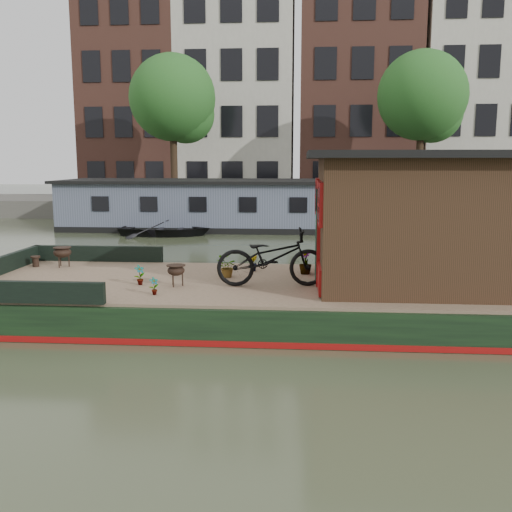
# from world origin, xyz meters

# --- Properties ---
(ground) EXTENTS (120.00, 120.00, 0.00)m
(ground) POSITION_xyz_m (0.00, 0.00, 0.00)
(ground) COLOR #374028
(ground) RESTS_ON ground
(houseboat_hull) EXTENTS (14.01, 4.02, 0.60)m
(houseboat_hull) POSITION_xyz_m (-1.33, 0.00, 0.27)
(houseboat_hull) COLOR black
(houseboat_hull) RESTS_ON ground
(houseboat_deck) EXTENTS (11.80, 3.80, 0.05)m
(houseboat_deck) POSITION_xyz_m (0.00, 0.00, 0.62)
(houseboat_deck) COLOR #8F7258
(houseboat_deck) RESTS_ON houseboat_hull
(bow_bulwark) EXTENTS (3.00, 4.00, 0.35)m
(bow_bulwark) POSITION_xyz_m (-5.07, 0.00, 0.82)
(bow_bulwark) COLOR black
(bow_bulwark) RESTS_ON houseboat_deck
(cabin) EXTENTS (4.00, 3.50, 2.42)m
(cabin) POSITION_xyz_m (2.19, 0.00, 1.88)
(cabin) COLOR black
(cabin) RESTS_ON houseboat_deck
(bicycle) EXTENTS (2.06, 0.91, 1.05)m
(bicycle) POSITION_xyz_m (-0.42, -0.36, 1.17)
(bicycle) COLOR black
(bicycle) RESTS_ON houseboat_deck
(potted_plant_a) EXTENTS (0.23, 0.23, 0.37)m
(potted_plant_a) POSITION_xyz_m (-2.84, -0.47, 0.84)
(potted_plant_a) COLOR brown
(potted_plant_a) RESTS_ON houseboat_deck
(potted_plant_b) EXTENTS (0.18, 0.21, 0.34)m
(potted_plant_b) POSITION_xyz_m (-0.88, 1.05, 0.82)
(potted_plant_b) COLOR maroon
(potted_plant_b) RESTS_ON houseboat_deck
(potted_plant_c) EXTENTS (0.37, 0.32, 0.42)m
(potted_plant_c) POSITION_xyz_m (-1.35, 0.34, 0.86)
(potted_plant_c) COLOR #AF4132
(potted_plant_c) RESTS_ON houseboat_deck
(potted_plant_d) EXTENTS (0.36, 0.36, 0.47)m
(potted_plant_d) POSITION_xyz_m (0.20, 0.81, 0.88)
(potted_plant_d) COLOR #965729
(potted_plant_d) RESTS_ON houseboat_deck
(potted_plant_e) EXTENTS (0.19, 0.18, 0.31)m
(potted_plant_e) POSITION_xyz_m (-2.38, -1.23, 0.80)
(potted_plant_e) COLOR #963A2B
(potted_plant_e) RESTS_ON houseboat_deck
(brazier_front) EXTENTS (0.45, 0.45, 0.39)m
(brazier_front) POSITION_xyz_m (-2.15, -0.51, 0.85)
(brazier_front) COLOR black
(brazier_front) RESTS_ON houseboat_deck
(brazier_rear) EXTENTS (0.43, 0.43, 0.43)m
(brazier_rear) POSITION_xyz_m (-5.01, 1.19, 0.87)
(brazier_rear) COLOR black
(brazier_rear) RESTS_ON houseboat_deck
(bollard_port) EXTENTS (0.20, 0.20, 0.23)m
(bollard_port) POSITION_xyz_m (-5.60, 1.15, 0.77)
(bollard_port) COLOR black
(bollard_port) RESTS_ON houseboat_deck
(dinghy) EXTENTS (3.57, 2.56, 0.74)m
(dinghy) POSITION_xyz_m (-5.25, 11.50, 0.37)
(dinghy) COLOR black
(dinghy) RESTS_ON ground
(far_houseboat) EXTENTS (20.40, 4.40, 2.11)m
(far_houseboat) POSITION_xyz_m (0.00, 14.00, 0.97)
(far_houseboat) COLOR slate
(far_houseboat) RESTS_ON ground
(quay) EXTENTS (60.00, 6.00, 0.90)m
(quay) POSITION_xyz_m (0.00, 20.50, 0.45)
(quay) COLOR #47443F
(quay) RESTS_ON ground
(townhouse_row) EXTENTS (27.25, 8.00, 16.50)m
(townhouse_row) POSITION_xyz_m (0.15, 27.50, 7.90)
(townhouse_row) COLOR brown
(townhouse_row) RESTS_ON ground
(tree_left) EXTENTS (4.40, 4.40, 7.40)m
(tree_left) POSITION_xyz_m (-6.36, 19.07, 5.89)
(tree_left) COLOR #332316
(tree_left) RESTS_ON quay
(tree_right) EXTENTS (4.40, 4.40, 7.40)m
(tree_right) POSITION_xyz_m (6.14, 19.07, 5.89)
(tree_right) COLOR #332316
(tree_right) RESTS_ON quay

